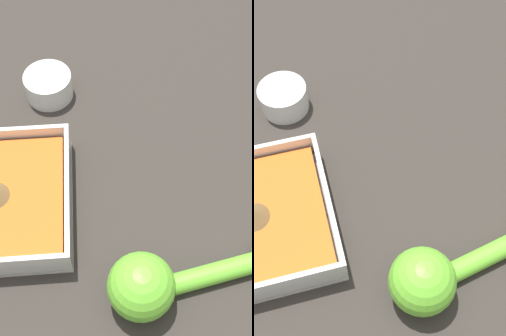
# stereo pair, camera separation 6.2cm
# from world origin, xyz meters

# --- Properties ---
(ground_plane) EXTENTS (4.00, 4.00, 0.00)m
(ground_plane) POSITION_xyz_m (0.00, 0.00, 0.00)
(ground_plane) COLOR #332D28
(square_dish) EXTENTS (0.19, 0.19, 0.05)m
(square_dish) POSITION_xyz_m (-0.03, 0.02, 0.02)
(square_dish) COLOR silver
(square_dish) RESTS_ON ground_plane
(spice_bowl) EXTENTS (0.07, 0.07, 0.04)m
(spice_bowl) POSITION_xyz_m (0.16, -0.05, 0.02)
(spice_bowl) COLOR silver
(spice_bowl) RESTS_ON ground_plane
(lemon_squeezer) EXTENTS (0.08, 0.19, 0.08)m
(lemon_squeezer) POSITION_xyz_m (-0.16, -0.17, 0.04)
(lemon_squeezer) COLOR #6BC633
(lemon_squeezer) RESTS_ON ground_plane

